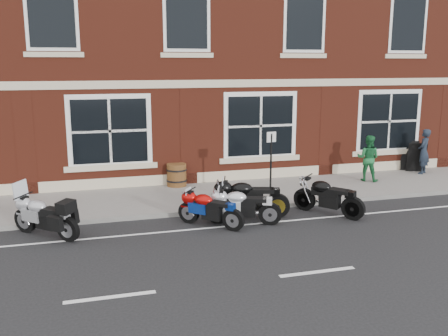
{
  "coord_description": "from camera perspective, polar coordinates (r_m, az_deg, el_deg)",
  "views": [
    {
      "loc": [
        -4.29,
        -11.36,
        4.02
      ],
      "look_at": [
        -0.61,
        1.6,
        1.21
      ],
      "focal_mm": 40.0,
      "sensor_mm": 36.0,
      "label": 1
    }
  ],
  "objects": [
    {
      "name": "pedestrian_left",
      "position": [
        19.38,
        21.86,
        1.76
      ],
      "size": [
        0.7,
        0.67,
        1.62
      ],
      "primitive_type": "imported",
      "rotation": [
        0.0,
        0.0,
        3.82
      ],
      "color": "#19212D",
      "rests_on": "sidewalk"
    },
    {
      "name": "ground",
      "position": [
        12.79,
        4.64,
        -6.58
      ],
      "size": [
        80.0,
        80.0,
        0.0
      ],
      "primitive_type": "plane",
      "color": "black",
      "rests_on": "ground"
    },
    {
      "name": "moto_naked_black",
      "position": [
        13.81,
        11.74,
        -3.08
      ],
      "size": [
        1.32,
        1.76,
        0.93
      ],
      "rotation": [
        0.0,
        0.0,
        0.63
      ],
      "color": "black",
      "rests_on": "ground"
    },
    {
      "name": "parking_sign",
      "position": [
        14.12,
        5.38,
        0.65
      ],
      "size": [
        0.29,
        0.07,
        2.05
      ],
      "rotation": [
        0.0,
        0.0,
        0.17
      ],
      "color": "black",
      "rests_on": "sidewalk"
    },
    {
      "name": "sidewalk",
      "position": [
        15.5,
        0.77,
        -3.02
      ],
      "size": [
        30.0,
        3.0,
        0.12
      ],
      "primitive_type": "cube",
      "color": "slate",
      "rests_on": "ground"
    },
    {
      "name": "pub_building",
      "position": [
        22.36,
        -4.92,
        16.82
      ],
      "size": [
        24.0,
        12.0,
        12.0
      ],
      "primitive_type": "cube",
      "color": "#602214",
      "rests_on": "ground"
    },
    {
      "name": "pedestrian_right",
      "position": [
        17.57,
        16.14,
        1.09
      ],
      "size": [
        0.96,
        0.94,
        1.56
      ],
      "primitive_type": "imported",
      "rotation": [
        0.0,
        0.0,
        2.42
      ],
      "color": "#1B6132",
      "rests_on": "sidewalk"
    },
    {
      "name": "a_board_sign",
      "position": [
        19.76,
        20.81,
        1.25
      ],
      "size": [
        0.78,
        0.66,
        1.1
      ],
      "primitive_type": null,
      "rotation": [
        0.0,
        0.0,
        -0.4
      ],
      "color": "black",
      "rests_on": "sidewalk"
    },
    {
      "name": "kerb",
      "position": [
        14.05,
        2.62,
        -4.6
      ],
      "size": [
        30.0,
        0.16,
        0.12
      ],
      "primitive_type": "cube",
      "color": "slate",
      "rests_on": "ground"
    },
    {
      "name": "moto_touring_silver",
      "position": [
        12.57,
        -19.84,
        -5.03
      ],
      "size": [
        1.54,
        1.45,
        1.31
      ],
      "rotation": [
        0.0,
        0.0,
        0.82
      ],
      "color": "black",
      "rests_on": "ground"
    },
    {
      "name": "moto_sport_black",
      "position": [
        13.31,
        2.72,
        -3.31
      ],
      "size": [
        2.1,
        0.77,
        0.97
      ],
      "rotation": [
        0.0,
        0.0,
        1.27
      ],
      "color": "black",
      "rests_on": "ground"
    },
    {
      "name": "moto_sport_silver",
      "position": [
        12.75,
        2.1,
        -4.26
      ],
      "size": [
        1.84,
        0.82,
        0.87
      ],
      "rotation": [
        0.0,
        0.0,
        1.2
      ],
      "color": "black",
      "rests_on": "ground"
    },
    {
      "name": "moto_sport_red",
      "position": [
        12.55,
        -1.64,
        -4.6
      ],
      "size": [
        1.41,
        1.39,
        0.84
      ],
      "rotation": [
        0.0,
        0.0,
        0.8
      ],
      "color": "black",
      "rests_on": "ground"
    },
    {
      "name": "barrel_planter",
      "position": [
        16.3,
        -5.43,
        -0.78
      ],
      "size": [
        0.66,
        0.66,
        0.74
      ],
      "color": "#482713",
      "rests_on": "sidewalk"
    }
  ]
}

